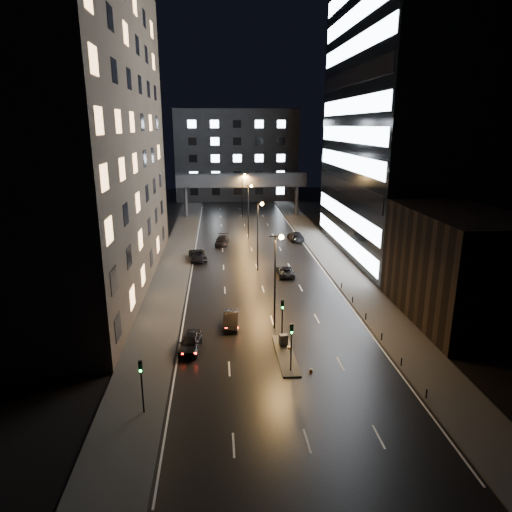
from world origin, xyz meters
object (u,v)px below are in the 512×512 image
at_px(car_away_b, 231,319).
at_px(car_away_d, 222,241).
at_px(car_toward_a, 285,271).
at_px(car_toward_b, 296,236).
at_px(car_away_a, 190,342).
at_px(car_away_c, 198,256).
at_px(utility_cabinet, 283,340).

relative_size(car_away_b, car_away_d, 0.83).
height_order(car_away_d, car_toward_a, car_away_d).
bearing_deg(car_away_b, car_toward_b, 74.95).
distance_m(car_away_a, car_away_d, 39.84).
bearing_deg(car_away_c, car_away_a, -96.93).
distance_m(car_away_b, car_away_c, 25.50).
bearing_deg(car_away_b, utility_cabinet, -41.41).
distance_m(car_away_a, car_toward_a, 24.74).
distance_m(car_away_c, car_away_d, 10.26).
height_order(car_away_c, car_toward_a, car_away_c).
bearing_deg(car_toward_a, utility_cabinet, 80.26).
bearing_deg(car_away_b, car_toward_a, 67.98).
bearing_deg(car_toward_b, car_away_a, 63.51).
relative_size(car_away_a, car_away_c, 0.82).
height_order(car_away_a, car_toward_b, car_toward_b).
xyz_separation_m(car_away_c, utility_cabinet, (9.36, -30.22, -0.09)).
distance_m(car_away_d, car_toward_a, 20.21).
height_order(car_away_b, car_toward_a, car_away_b).
bearing_deg(car_toward_a, car_away_a, 59.33).
xyz_separation_m(car_away_a, car_away_b, (4.04, 5.11, -0.04)).
distance_m(car_toward_a, utility_cabinet, 21.73).
bearing_deg(utility_cabinet, car_away_c, 93.79).
height_order(car_away_a, car_away_b, car_away_a).
bearing_deg(car_toward_a, car_toward_b, -104.60).
bearing_deg(car_away_c, utility_cabinet, -80.50).
distance_m(car_away_a, car_away_b, 6.52).
distance_m(car_away_d, utility_cabinet, 40.04).
bearing_deg(utility_cabinet, car_toward_b, 65.28).
xyz_separation_m(car_away_b, car_away_c, (-4.46, 25.10, 0.03)).
distance_m(car_away_a, car_toward_b, 45.27).
distance_m(car_away_c, car_toward_b, 21.18).
relative_size(car_away_d, car_toward_a, 1.14).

